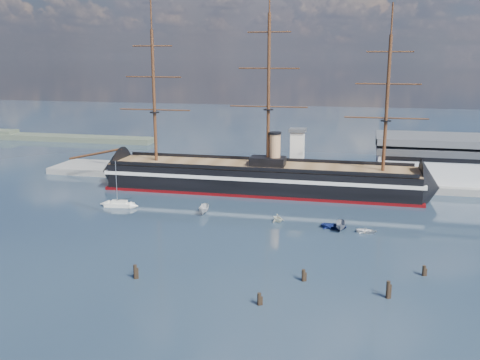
# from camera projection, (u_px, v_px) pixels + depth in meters

# --- Properties ---
(ground) EXTENTS (600.00, 600.00, 0.00)m
(ground) POSITION_uv_depth(u_px,v_px,m) (269.00, 212.00, 135.06)
(ground) COLOR #19273A
(ground) RESTS_ON ground
(quay) EXTENTS (180.00, 18.00, 2.00)m
(quay) POSITION_uv_depth(u_px,v_px,m) (320.00, 182.00, 167.07)
(quay) COLOR slate
(quay) RESTS_ON ground
(quay_tower) EXTENTS (5.00, 5.00, 15.00)m
(quay_tower) POSITION_uv_depth(u_px,v_px,m) (297.00, 152.00, 163.56)
(quay_tower) COLOR silver
(quay_tower) RESTS_ON ground
(shoreline) EXTENTS (120.00, 10.00, 4.00)m
(shoreline) POSITION_uv_depth(u_px,v_px,m) (16.00, 136.00, 255.31)
(shoreline) COLOR #3F4C38
(shoreline) RESTS_ON ground
(warship) EXTENTS (112.92, 16.74, 53.94)m
(warship) POSITION_uv_depth(u_px,v_px,m) (255.00, 178.00, 154.80)
(warship) COLOR black
(warship) RESTS_ON ground
(sailboat) EXTENTS (7.83, 3.03, 12.21)m
(sailboat) POSITION_uv_depth(u_px,v_px,m) (119.00, 204.00, 139.16)
(sailboat) COLOR silver
(sailboat) RESTS_ON ground
(motorboat_a) EXTENTS (6.92, 3.09, 2.69)m
(motorboat_a) POSITION_uv_depth(u_px,v_px,m) (204.00, 214.00, 133.29)
(motorboat_a) COLOR silver
(motorboat_a) RESTS_ON ground
(motorboat_b) EXTENTS (2.10, 3.85, 1.70)m
(motorboat_b) POSITION_uv_depth(u_px,v_px,m) (334.00, 228.00, 121.74)
(motorboat_b) COLOR navy
(motorboat_b) RESTS_ON ground
(motorboat_c) EXTENTS (6.45, 2.41, 2.57)m
(motorboat_c) POSITION_uv_depth(u_px,v_px,m) (341.00, 230.00, 120.40)
(motorboat_c) COLOR gray
(motorboat_c) RESTS_ON ground
(motorboat_d) EXTENTS (5.86, 5.83, 2.12)m
(motorboat_d) POSITION_uv_depth(u_px,v_px,m) (278.00, 222.00, 126.74)
(motorboat_d) COLOR white
(motorboat_d) RESTS_ON ground
(motorboat_e) EXTENTS (1.21, 2.84, 1.31)m
(motorboat_e) POSITION_uv_depth(u_px,v_px,m) (366.00, 233.00, 118.77)
(motorboat_e) COLOR silver
(motorboat_e) RESTS_ON ground
(piling_near_left) EXTENTS (0.64, 0.64, 3.29)m
(piling_near_left) POSITION_uv_depth(u_px,v_px,m) (136.00, 279.00, 94.19)
(piling_near_left) COLOR black
(piling_near_left) RESTS_ON ground
(piling_near_mid) EXTENTS (0.64, 0.64, 2.71)m
(piling_near_mid) POSITION_uv_depth(u_px,v_px,m) (259.00, 305.00, 84.20)
(piling_near_mid) COLOR black
(piling_near_mid) RESTS_ON ground
(piling_near_right) EXTENTS (0.64, 0.64, 3.67)m
(piling_near_right) POSITION_uv_depth(u_px,v_px,m) (387.00, 298.00, 86.53)
(piling_near_right) COLOR black
(piling_near_right) RESTS_ON ground
(piling_far_right) EXTENTS (0.64, 0.64, 2.63)m
(piling_far_right) POSITION_uv_depth(u_px,v_px,m) (424.00, 276.00, 95.41)
(piling_far_right) COLOR black
(piling_far_right) RESTS_ON ground
(piling_extra) EXTENTS (0.64, 0.64, 2.83)m
(piling_extra) POSITION_uv_depth(u_px,v_px,m) (303.00, 281.00, 93.18)
(piling_extra) COLOR black
(piling_extra) RESTS_ON ground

